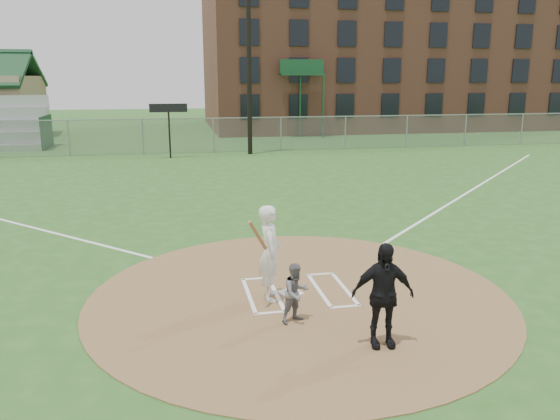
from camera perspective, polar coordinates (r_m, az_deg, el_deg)
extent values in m
plane|color=#28581E|center=(11.12, 2.02, -8.93)|extent=(140.00, 140.00, 0.00)
cylinder|color=olive|center=(11.12, 2.02, -8.88)|extent=(8.40, 8.40, 0.02)
cube|color=white|center=(11.17, 1.10, -8.63)|extent=(0.52, 0.52, 0.03)
cube|color=white|center=(22.54, 19.38, 1.97)|extent=(17.04, 17.04, 0.01)
imported|color=slate|center=(9.77, 1.69, -8.65)|extent=(0.65, 0.59, 1.09)
imported|color=black|center=(8.98, 10.67, -8.71)|extent=(1.06, 0.52, 1.74)
cube|color=white|center=(11.08, -3.26, -8.90)|extent=(0.08, 1.80, 0.01)
cube|color=white|center=(11.16, -0.43, -8.70)|extent=(0.08, 1.80, 0.01)
cube|color=white|center=(11.94, -2.53, -7.18)|extent=(0.62, 0.08, 0.01)
cube|color=white|center=(10.30, -0.98, -10.68)|extent=(0.62, 0.08, 0.01)
cube|color=white|center=(11.50, 6.76, -8.11)|extent=(0.08, 1.80, 0.01)
cube|color=white|center=(11.35, 4.08, -8.34)|extent=(0.08, 1.80, 0.01)
cube|color=white|center=(12.22, 4.21, -6.70)|extent=(0.62, 0.08, 0.01)
cube|color=white|center=(10.63, 6.80, -9.99)|extent=(0.62, 0.08, 0.01)
imported|color=white|center=(10.60, -1.04, -4.49)|extent=(0.54, 0.74, 1.89)
cylinder|color=#98643C|center=(10.04, -2.33, -2.67)|extent=(0.45, 0.50, 0.70)
cube|color=slate|center=(32.24, -6.96, 7.74)|extent=(56.00, 0.03, 2.00)
cube|color=gray|center=(32.16, -7.01, 9.51)|extent=(56.00, 0.06, 0.06)
cube|color=gray|center=(32.24, -6.96, 7.74)|extent=(56.08, 0.08, 2.00)
cube|color=#194728|center=(37.13, -23.19, 7.52)|extent=(0.08, 3.20, 2.00)
cube|color=brown|center=(51.49, 10.21, 17.05)|extent=(30.00, 16.00, 15.00)
cube|color=black|center=(44.02, 14.03, 17.35)|extent=(26.60, 0.10, 12.20)
cube|color=#194728|center=(40.43, 2.30, 13.97)|extent=(3.20, 1.00, 0.15)
cube|color=#194728|center=(40.97, 2.10, 10.82)|extent=(0.12, 0.12, 4.50)
cube|color=#194728|center=(40.42, 4.52, 10.75)|extent=(0.12, 0.12, 4.50)
cube|color=#194728|center=(40.44, 2.31, 14.75)|extent=(3.20, 0.08, 1.00)
cylinder|color=black|center=(31.34, -3.28, 16.80)|extent=(0.26, 0.26, 12.00)
cylinder|color=black|center=(30.34, -11.47, 7.77)|extent=(0.10, 0.10, 2.60)
cube|color=black|center=(30.23, -11.60, 10.41)|extent=(2.00, 0.10, 0.45)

